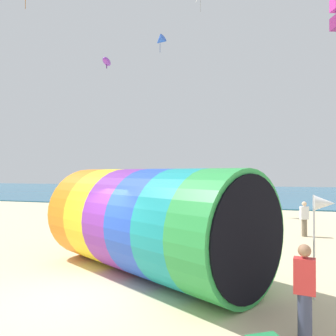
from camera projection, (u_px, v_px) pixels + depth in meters
name	position (u px, v px, depth m)	size (l,w,h in m)	color
ground_plane	(67.00, 294.00, 7.89)	(120.00, 120.00, 0.00)	beige
sea	(232.00, 192.00, 46.00)	(120.00, 40.00, 0.10)	#236084
giant_inflatable_tube	(149.00, 221.00, 9.48)	(7.40, 5.99, 3.04)	orange
kite_handler	(305.00, 292.00, 5.72)	(0.39, 0.27, 1.69)	#383D56
kite_purple_parafoil	(107.00, 62.00, 16.97)	(0.67, 1.10, 0.55)	purple
kite_blue_delta	(160.00, 41.00, 24.16)	(1.05, 0.90, 1.36)	blue
bystander_near_water	(304.00, 219.00, 14.97)	(0.41, 0.32, 1.60)	#726651
bystander_far_left	(133.00, 217.00, 15.65)	(0.42, 0.39, 1.59)	#383D56
beach_flag	(323.00, 207.00, 7.54)	(0.47, 0.36, 2.42)	silver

